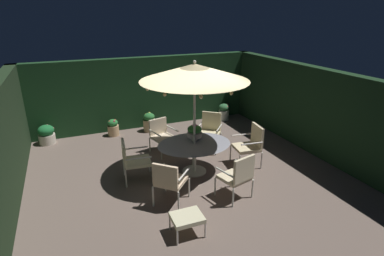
{
  "coord_description": "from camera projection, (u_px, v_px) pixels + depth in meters",
  "views": [
    {
      "loc": [
        -2.4,
        -6.08,
        3.63
      ],
      "look_at": [
        0.21,
        0.14,
        1.08
      ],
      "focal_mm": 28.84,
      "sensor_mm": 36.0,
      "label": 1
    }
  ],
  "objects": [
    {
      "name": "patio_dining_table",
      "position": [
        194.0,
        148.0,
        7.25
      ],
      "size": [
        1.75,
        1.41,
        0.75
      ],
      "color": "silver",
      "rests_on": "ground_plane"
    },
    {
      "name": "patio_umbrella",
      "position": [
        195.0,
        72.0,
        6.62
      ],
      "size": [
        2.41,
        2.41,
        2.67
      ],
      "color": "silver",
      "rests_on": "ground_plane"
    },
    {
      "name": "potted_plant_left_far",
      "position": [
        113.0,
        127.0,
        9.56
      ],
      "size": [
        0.34,
        0.34,
        0.53
      ],
      "color": "tan",
      "rests_on": "ground_plane"
    },
    {
      "name": "centerpiece_planter",
      "position": [
        195.0,
        131.0,
        7.31
      ],
      "size": [
        0.35,
        0.35,
        0.41
      ],
      "color": "beige",
      "rests_on": "patio_dining_table"
    },
    {
      "name": "patio_chair_southeast",
      "position": [
        133.0,
        158.0,
        6.91
      ],
      "size": [
        0.69,
        0.67,
        0.97
      ],
      "color": "silver",
      "rests_on": "ground_plane"
    },
    {
      "name": "patio_chair_southwest",
      "position": [
        238.0,
        174.0,
        6.2
      ],
      "size": [
        0.71,
        0.69,
        0.99
      ],
      "color": "silver",
      "rests_on": "ground_plane"
    },
    {
      "name": "patio_chair_northeast",
      "position": [
        210.0,
        129.0,
        8.56
      ],
      "size": [
        0.84,
        0.85,
        1.02
      ],
      "color": "silver",
      "rests_on": "ground_plane"
    },
    {
      "name": "patio_chair_south",
      "position": [
        169.0,
        179.0,
        6.01
      ],
      "size": [
        0.82,
        0.82,
        0.96
      ],
      "color": "silver",
      "rests_on": "ground_plane"
    },
    {
      "name": "potted_plant_back_left",
      "position": [
        224.0,
        111.0,
        10.95
      ],
      "size": [
        0.38,
        0.37,
        0.59
      ],
      "color": "beige",
      "rests_on": "ground_plane"
    },
    {
      "name": "patio_chair_north",
      "position": [
        251.0,
        143.0,
        7.63
      ],
      "size": [
        0.68,
        0.69,
        1.03
      ],
      "color": "silver",
      "rests_on": "ground_plane"
    },
    {
      "name": "patio_chair_east",
      "position": [
        162.0,
        134.0,
        8.35
      ],
      "size": [
        0.72,
        0.75,
        0.91
      ],
      "color": "beige",
      "rests_on": "ground_plane"
    },
    {
      "name": "hedge_backdrop_rear",
      "position": [
        145.0,
        92.0,
        10.13
      ],
      "size": [
        7.69,
        0.3,
        2.29
      ],
      "primitive_type": "cube",
      "color": "#18381C",
      "rests_on": "ground_plane"
    },
    {
      "name": "potted_plant_back_center",
      "position": [
        47.0,
        134.0,
        8.97
      ],
      "size": [
        0.46,
        0.46,
        0.57
      ],
      "color": "beige",
      "rests_on": "ground_plane"
    },
    {
      "name": "potted_plant_right_near",
      "position": [
        149.0,
        122.0,
        9.92
      ],
      "size": [
        0.39,
        0.39,
        0.61
      ],
      "color": "tan",
      "rests_on": "ground_plane"
    },
    {
      "name": "hedge_backdrop_right",
      "position": [
        313.0,
        110.0,
        8.32
      ],
      "size": [
        0.3,
        7.59,
        2.29
      ],
      "primitive_type": "cube",
      "color": "#19321B",
      "rests_on": "ground_plane"
    },
    {
      "name": "ground_plane",
      "position": [
        186.0,
        174.0,
        7.4
      ],
      "size": [
        7.69,
        7.59,
        0.02
      ],
      "primitive_type": "cube",
      "color": "#69584E"
    },
    {
      "name": "ottoman_footrest",
      "position": [
        187.0,
        218.0,
        5.27
      ],
      "size": [
        0.54,
        0.45,
        0.38
      ],
      "color": "silver",
      "rests_on": "ground_plane"
    }
  ]
}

